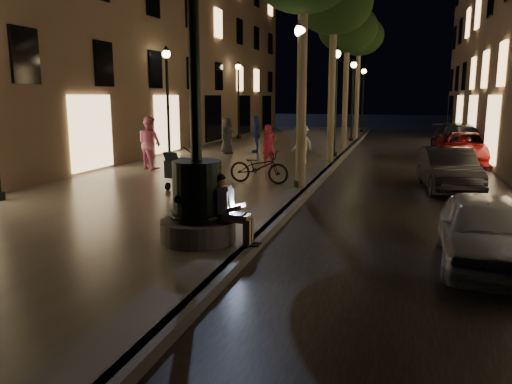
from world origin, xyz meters
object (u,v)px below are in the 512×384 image
(lamp_left_c, at_px, (238,90))
(pedestrian_white, at_px, (302,144))
(pedestrian_red, at_px, (269,146))
(pedestrian_blue, at_px, (256,134))
(car_front, at_px, (484,230))
(car_second, at_px, (448,170))
(bicycle, at_px, (259,167))
(tree_second, at_px, (334,5))
(fountain_lamppost, at_px, (197,187))
(lamp_left_b, at_px, (167,87))
(lamp_curb_a, at_px, (300,83))
(pedestrian_dark, at_px, (227,136))
(tree_third, at_px, (348,30))
(stroller, at_px, (180,168))
(car_rear, at_px, (459,141))
(car_third, at_px, (465,148))
(lamp_curb_b, at_px, (336,87))
(seated_man_laptop, at_px, (229,207))
(lamp_curb_c, at_px, (353,90))
(tree_far, at_px, (359,37))
(lamp_curb_d, at_px, (363,91))

(lamp_left_c, distance_m, pedestrian_white, 12.64)
(pedestrian_red, bearing_deg, pedestrian_blue, 65.39)
(car_front, height_order, car_second, car_second)
(lamp_left_c, height_order, bicycle, lamp_left_c)
(tree_second, distance_m, pedestrian_blue, 7.04)
(fountain_lamppost, distance_m, lamp_left_b, 13.75)
(lamp_curb_a, relative_size, lamp_left_b, 1.00)
(tree_second, bearing_deg, pedestrian_dark, 161.81)
(tree_third, bearing_deg, pedestrian_red, -104.14)
(lamp_curb_a, distance_m, pedestrian_red, 5.09)
(lamp_curb_a, relative_size, pedestrian_white, 3.10)
(stroller, bearing_deg, pedestrian_dark, 112.42)
(car_second, bearing_deg, car_rear, 76.62)
(car_front, relative_size, car_third, 0.75)
(pedestrian_red, bearing_deg, pedestrian_dark, 83.39)
(lamp_curb_b, height_order, lamp_left_c, same)
(pedestrian_blue, bearing_deg, lamp_curb_a, 7.78)
(car_second, height_order, car_rear, car_rear)
(pedestrian_red, distance_m, pedestrian_blue, 4.83)
(seated_man_laptop, bearing_deg, fountain_lamppost, 180.00)
(car_front, distance_m, pedestrian_white, 11.80)
(tree_second, relative_size, car_second, 1.88)
(lamp_left_b, bearing_deg, lamp_curb_c, 54.63)
(car_second, bearing_deg, lamp_curb_c, 100.84)
(car_second, bearing_deg, pedestrian_white, 140.51)
(fountain_lamppost, bearing_deg, tree_far, 88.14)
(lamp_left_b, bearing_deg, pedestrian_red, -20.18)
(tree_second, relative_size, lamp_left_c, 1.54)
(fountain_lamppost, relative_size, bicycle, 2.74)
(fountain_lamppost, xyz_separation_m, lamp_curb_d, (0.70, 30.00, 2.02))
(car_front, bearing_deg, stroller, 153.74)
(tree_third, relative_size, pedestrian_blue, 4.11)
(lamp_left_b, distance_m, stroller, 8.57)
(tree_far, bearing_deg, pedestrian_red, -98.46)
(car_second, xyz_separation_m, pedestrian_dark, (-9.25, 5.89, 0.39))
(fountain_lamppost, distance_m, tree_third, 18.68)
(tree_third, xyz_separation_m, lamp_curb_c, (0.00, 4.00, -2.90))
(car_front, distance_m, car_second, 7.14)
(tree_third, bearing_deg, pedestrian_dark, -138.76)
(seated_man_laptop, xyz_separation_m, lamp_left_b, (-7.01, 12.00, 2.35))
(fountain_lamppost, relative_size, pedestrian_dark, 3.11)
(lamp_curb_d, relative_size, lamp_left_b, 1.00)
(tree_far, height_order, pedestrian_red, tree_far)
(car_front, height_order, car_rear, car_rear)
(seated_man_laptop, height_order, car_rear, car_rear)
(seated_man_laptop, distance_m, car_front, 4.44)
(pedestrian_blue, height_order, bicycle, pedestrian_blue)
(stroller, xyz_separation_m, car_front, (7.55, -4.12, -0.20))
(fountain_lamppost, height_order, stroller, fountain_lamppost)
(car_third, distance_m, car_rear, 2.41)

